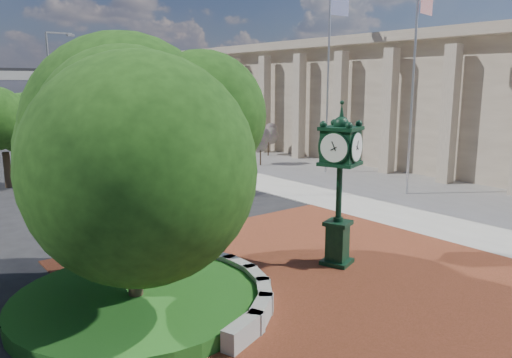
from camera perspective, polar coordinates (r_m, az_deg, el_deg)
The scene contains 16 objects.
ground at distance 15.79m, azimuth 3.43°, elevation -9.75°, with size 200.00×200.00×0.00m, color black.
plaza at distance 15.11m, azimuth 6.00°, elevation -10.70°, with size 12.00×12.00×0.04m, color #632D17.
sidewalk at distance 33.77m, azimuth 12.44°, elevation 1.26°, with size 20.00×50.00×0.04m, color #9E9B93.
planter_wall at distance 14.15m, azimuth -4.93°, elevation -11.12°, with size 2.96×6.77×0.54m.
grass_bed at distance 13.17m, azimuth -13.50°, elevation -13.48°, with size 6.10×6.10×0.40m, color #184F16.
civic_building at distance 40.63m, azimuth 17.39°, elevation 8.73°, with size 17.35×44.00×8.60m.
tree_planter at distance 12.16m, azimuth -14.24°, elevation 1.84°, with size 5.20×5.20×6.33m.
tree_street at distance 29.66m, azimuth -26.92°, elevation 5.28°, with size 4.40×4.40×5.45m.
post_clock at distance 15.23m, azimuth 9.52°, elevation 0.06°, with size 1.27×1.27×4.98m.
parked_car at distance 48.66m, azimuth -22.02°, elevation 4.41°, with size 1.60×3.97×1.35m, color #4E0B10.
flagpole_a at distance 25.81m, azimuth 17.46°, elevation 9.63°, with size 1.57×0.31×10.13m.
flagpole_b at distance 31.06m, azimuth 8.23°, elevation 10.95°, with size 1.72×0.19×10.97m.
street_lamp_near at distance 37.86m, azimuth -22.17°, elevation 9.71°, with size 2.01×0.33×8.97m.
shrub_near at distance 33.74m, azimuth 0.51°, elevation 4.21°, with size 1.20×1.20×2.20m.
shrub_mid at distance 38.22m, azimuth 1.41°, elevation 5.00°, with size 1.20×1.20×2.20m.
shrub_far at distance 40.75m, azimuth -5.96°, elevation 5.32°, with size 1.20×1.20×2.20m.
Camera 1 is at (-9.87, -10.98, 5.59)m, focal length 35.00 mm.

